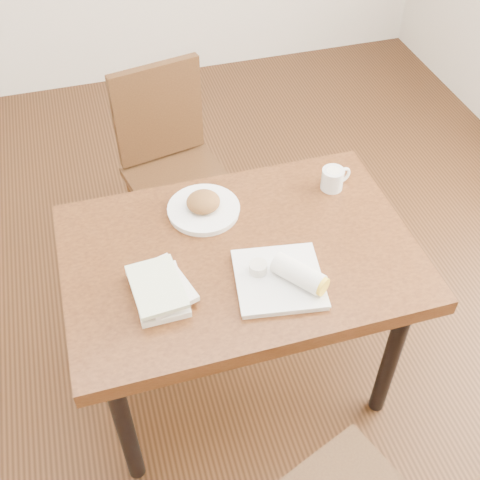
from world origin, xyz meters
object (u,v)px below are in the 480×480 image
object	(u,v)px
plate_scone	(204,207)
plate_burrito	(285,277)
table	(240,268)
coffee_mug	(333,178)
chair_far	(172,159)
book_stack	(160,289)

from	to	relation	value
plate_scone	plate_burrito	distance (m)	0.43
plate_burrito	table	bearing A→B (deg)	118.44
plate_scone	coffee_mug	world-z (taller)	same
plate_burrito	coffee_mug	bearing A→B (deg)	50.35
plate_scone	table	bearing A→B (deg)	-71.95
coffee_mug	plate_burrito	bearing A→B (deg)	-129.65
chair_far	coffee_mug	xyz separation A→B (m)	(0.50, -0.59, 0.24)
plate_burrito	chair_far	bearing A→B (deg)	100.20
plate_scone	plate_burrito	world-z (taller)	plate_burrito
book_stack	chair_far	bearing A→B (deg)	77.19
table	plate_burrito	xyz separation A→B (m)	(0.10, -0.18, 0.11)
table	book_stack	bearing A→B (deg)	-158.76
plate_burrito	book_stack	distance (m)	0.39
table	chair_far	bearing A→B (deg)	95.78
chair_far	book_stack	bearing A→B (deg)	-102.81
coffee_mug	book_stack	distance (m)	0.78
coffee_mug	book_stack	xyz separation A→B (m)	(-0.71, -0.33, -0.01)
coffee_mug	chair_far	bearing A→B (deg)	130.18
plate_scone	book_stack	world-z (taller)	plate_scone
chair_far	book_stack	xyz separation A→B (m)	(-0.21, -0.92, 0.23)
table	book_stack	size ratio (longest dim) A/B	4.67
chair_far	coffee_mug	bearing A→B (deg)	-49.82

